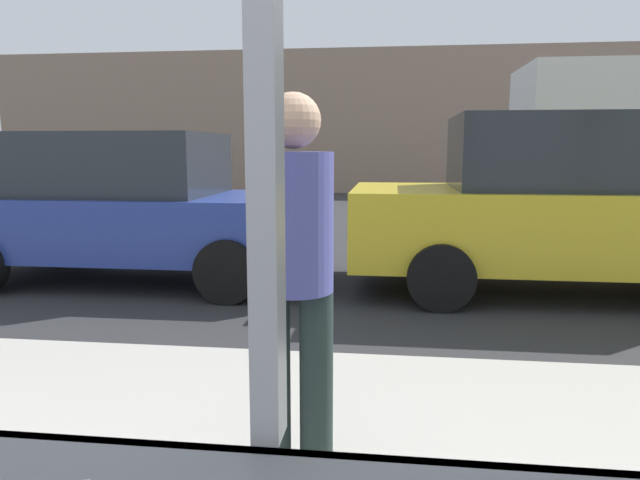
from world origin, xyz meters
The scene contains 6 objects.
ground_plane centered at (0.00, 8.00, 0.00)m, with size 60.00×60.00×0.00m, color #2D2D30.
sidewalk_strip centered at (0.00, 1.60, 0.05)m, with size 16.00×2.80×0.10m, color #B2ADA3.
building_facade_far centered at (0.00, 19.69, 2.41)m, with size 28.00×1.20×4.82m, color gray.
parked_car_blue centered at (-2.78, 5.46, 0.86)m, with size 4.30×2.00×1.69m.
parked_car_yellow centered at (2.10, 5.46, 0.93)m, with size 4.64×2.03×1.86m.
pedestrian centered at (-0.18, 1.40, 1.04)m, with size 0.32×0.32×1.63m.
Camera 1 is at (0.21, -0.88, 1.51)m, focal length 32.68 mm.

